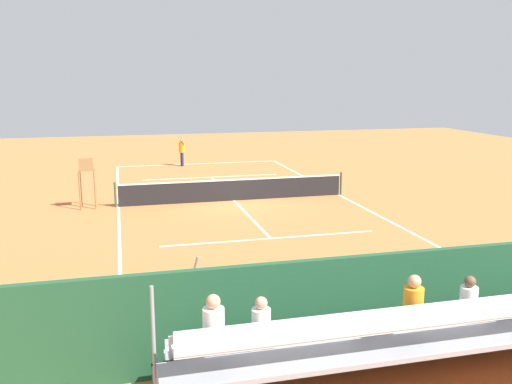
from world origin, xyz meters
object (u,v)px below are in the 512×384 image
at_px(courtside_bench, 440,300).
at_px(tennis_racket, 170,165).
at_px(tennis_net, 234,190).
at_px(bleacher_stand, 416,336).
at_px(umpire_chair, 87,177).
at_px(tennis_ball_near, 211,167).
at_px(equipment_bag, 382,325).
at_px(line_judge, 200,305).
at_px(tennis_player, 182,150).

xyz_separation_m(courtside_bench, tennis_racket, (3.66, -24.29, -0.54)).
bearing_deg(tennis_net, bleacher_stand, 89.86).
relative_size(tennis_net, courtside_bench, 5.72).
xyz_separation_m(umpire_chair, tennis_racket, (-4.39, -10.96, -1.30)).
bearing_deg(tennis_ball_near, equipment_bag, 89.73).
height_order(umpire_chair, courtside_bench, umpire_chair).
bearing_deg(courtside_bench, tennis_net, -82.07).
xyz_separation_m(umpire_chair, line_judge, (-2.72, 13.36, -0.30)).
distance_m(courtside_bench, tennis_racket, 24.57).
bearing_deg(bleacher_stand, umpire_chair, -68.28).
relative_size(tennis_racket, line_judge, 0.30).
distance_m(umpire_chair, courtside_bench, 15.59).
distance_m(courtside_bench, tennis_ball_near, 22.54).
height_order(equipment_bag, tennis_racket, equipment_bag).
height_order(tennis_net, tennis_player, tennis_player).
distance_m(tennis_net, tennis_ball_near, 9.25).
distance_m(tennis_net, umpire_chair, 6.25).
height_order(bleacher_stand, equipment_bag, bleacher_stand).
distance_m(equipment_bag, tennis_player, 23.83).
height_order(bleacher_stand, line_judge, bleacher_stand).
bearing_deg(umpire_chair, line_judge, 101.53).
bearing_deg(line_judge, tennis_ball_near, -100.02).
relative_size(tennis_player, tennis_ball_near, 29.18).
height_order(courtside_bench, equipment_bag, courtside_bench).
relative_size(tennis_net, line_judge, 5.35).
bearing_deg(line_judge, equipment_bag, 178.41).
relative_size(umpire_chair, tennis_ball_near, 32.42).
bearing_deg(equipment_bag, courtside_bench, -174.96).
relative_size(courtside_bench, tennis_player, 0.93).
height_order(tennis_net, tennis_racket, tennis_net).
bearing_deg(bleacher_stand, equipment_bag, -102.09).
height_order(equipment_bag, line_judge, line_judge).
bearing_deg(umpire_chair, courtside_bench, 121.12).
xyz_separation_m(equipment_bag, tennis_player, (1.48, -23.77, 0.84)).
xyz_separation_m(bleacher_stand, equipment_bag, (-0.43, -2.01, -0.78)).
relative_size(tennis_net, tennis_racket, 17.69).
xyz_separation_m(bleacher_stand, courtside_bench, (-1.89, -2.14, -0.40)).
distance_m(equipment_bag, line_judge, 3.96).
xyz_separation_m(courtside_bench, equipment_bag, (1.45, 0.13, -0.38)).
xyz_separation_m(equipment_bag, line_judge, (3.87, -0.11, 0.84)).
xyz_separation_m(umpire_chair, tennis_player, (-5.12, -10.31, -0.30)).
height_order(tennis_net, equipment_bag, tennis_net).
bearing_deg(equipment_bag, tennis_player, -86.44).
bearing_deg(line_judge, tennis_racket, -93.92).
height_order(tennis_racket, tennis_ball_near, tennis_ball_near).
bearing_deg(umpire_chair, tennis_racket, -111.83).
distance_m(tennis_net, line_judge, 13.75).
height_order(equipment_bag, tennis_ball_near, equipment_bag).
relative_size(tennis_racket, tennis_ball_near, 8.82).
height_order(tennis_net, courtside_bench, tennis_net).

